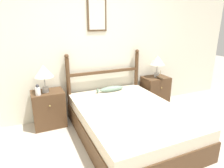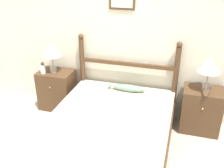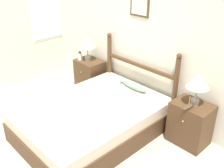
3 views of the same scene
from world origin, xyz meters
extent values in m
cube|color=beige|center=(0.00, 1.73, 1.27)|extent=(6.40, 0.06, 2.55)
cube|color=#4C331E|center=(0.18, 0.64, 0.15)|extent=(1.46, 2.04, 0.29)
cube|color=beige|center=(0.18, 0.64, 0.38)|extent=(1.42, 2.00, 0.17)
cylinder|color=#4C331E|center=(-0.51, 1.62, 0.56)|extent=(0.07, 0.07, 1.11)
sphere|color=#4C331E|center=(-0.51, 1.62, 1.15)|extent=(0.08, 0.08, 0.08)
cylinder|color=#4C331E|center=(0.88, 1.62, 0.56)|extent=(0.07, 0.07, 1.11)
sphere|color=#4C331E|center=(0.88, 1.62, 1.15)|extent=(0.08, 0.08, 0.08)
cube|color=#4C331E|center=(0.18, 1.62, 0.80)|extent=(1.39, 0.05, 0.05)
cube|color=#4C331E|center=(-0.90, 1.48, 0.31)|extent=(0.52, 0.39, 0.61)
sphere|color=tan|center=(-0.90, 1.27, 0.44)|extent=(0.02, 0.02, 0.02)
cube|color=#4C331E|center=(1.26, 1.48, 0.31)|extent=(0.52, 0.39, 0.61)
sphere|color=tan|center=(1.26, 1.27, 0.44)|extent=(0.02, 0.02, 0.02)
cylinder|color=gray|center=(-0.92, 1.46, 0.66)|extent=(0.10, 0.10, 0.09)
cylinder|color=gray|center=(-0.92, 1.46, 0.79)|extent=(0.02, 0.02, 0.17)
cone|color=beige|center=(-0.92, 1.46, 0.97)|extent=(0.30, 0.30, 0.19)
cylinder|color=gray|center=(1.27, 1.48, 0.66)|extent=(0.10, 0.10, 0.09)
cylinder|color=gray|center=(1.27, 1.48, 0.79)|extent=(0.02, 0.02, 0.17)
cone|color=beige|center=(1.27, 1.48, 0.97)|extent=(0.30, 0.30, 0.19)
cylinder|color=white|center=(-1.04, 1.37, 0.68)|extent=(0.08, 0.08, 0.13)
sphere|color=#333338|center=(-1.04, 1.37, 0.76)|extent=(0.05, 0.05, 0.05)
ellipsoid|color=#4C3823|center=(1.27, 1.35, 0.64)|extent=(0.08, 0.23, 0.05)
cylinder|color=#997F56|center=(1.27, 1.35, 0.72)|extent=(0.01, 0.01, 0.12)
ellipsoid|color=gray|center=(0.25, 1.45, 0.51)|extent=(0.47, 0.12, 0.10)
cone|color=gray|center=(-0.01, 1.45, 0.51)|extent=(0.06, 0.09, 0.09)
camera|label=1|loc=(-1.18, -1.76, 1.72)|focal=32.00mm
camera|label=2|loc=(0.96, -1.79, 2.18)|focal=42.00mm
camera|label=3|loc=(2.66, -1.34, 2.41)|focal=42.00mm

